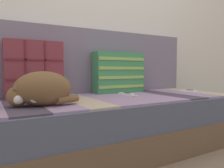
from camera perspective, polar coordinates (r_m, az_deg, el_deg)
name	(u,v)px	position (r m, az deg, el deg)	size (l,w,h in m)	color
ground_plane	(121,152)	(1.65, 2.36, -17.26)	(14.00, 14.00, 0.00)	#7A6651
couch	(113,122)	(1.68, 0.36, -9.97)	(2.00, 0.88, 0.39)	brown
sofa_backrest	(92,61)	(1.97, -5.17, 5.88)	(1.96, 0.14, 0.55)	slate
throw_pillow_quilted	(34,69)	(1.66, -19.70, 3.60)	(0.40, 0.14, 0.41)	brown
throw_pillow_striped	(119,73)	(1.93, 1.72, 2.99)	(0.46, 0.14, 0.35)	#3D8956
sleeping_cat	(40,90)	(1.27, -18.22, -1.42)	(0.38, 0.24, 0.19)	brown
game_remote_near	(127,94)	(1.72, 3.93, -2.70)	(0.09, 0.19, 0.02)	white
game_remote_far	(189,91)	(2.09, 19.57, -1.74)	(0.12, 0.20, 0.02)	white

